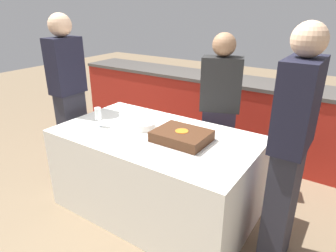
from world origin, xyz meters
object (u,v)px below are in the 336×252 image
Objects in this scene: person_cutting_cake at (220,111)px; wine_glass at (98,114)px; plate_stack at (143,125)px; person_seated_left at (69,97)px; cake at (182,136)px; person_seated_right at (290,154)px.

wine_glass is at bearing 27.45° from person_cutting_cake.
plate_stack is at bearing 37.83° from person_cutting_cake.
plate_stack is 0.14× the size of person_cutting_cake.
person_cutting_cake is (0.77, 0.85, -0.07)m from wine_glass.
person_seated_left is (-1.33, -0.70, 0.10)m from person_cutting_cake.
wine_glass reaches higher than cake.
person_seated_right is at bearing 0.13° from cake.
person_seated_left is at bearing 179.92° from cake.
cake is 0.71m from person_cutting_cake.
person_seated_right reaches higher than person_cutting_cake.
wine_glass is 0.58m from person_seated_left.
person_seated_right is (1.22, -0.04, 0.09)m from plate_stack.
plate_stack is 1.23m from person_seated_right.
wine_glass is at bearing -104.70° from person_seated_left.
person_seated_left is at bearing -177.77° from plate_stack.
cake is at bearing 10.60° from wine_glass.
plate_stack is 1.19× the size of wine_glass.
wine_glass is 1.15m from person_cutting_cake.
person_cutting_cake is at bearing 47.77° from wine_glass.
cake is 2.65× the size of wine_glass.
wine_glass is at bearing -84.71° from person_seated_right.
cake is at bearing 69.68° from person_cutting_cake.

